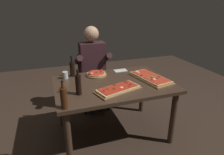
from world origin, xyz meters
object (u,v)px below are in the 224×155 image
at_px(wine_bottle_dark, 64,98).
at_px(oil_bottle_amber, 78,84).
at_px(pizza_rectangular_left, 150,78).
at_px(vinegar_bottle_green, 72,69).
at_px(seated_diner, 93,66).
at_px(tumbler_near_camera, 65,76).
at_px(pizza_round_far, 96,74).
at_px(dining_table, 113,90).
at_px(diner_chair, 92,78).
at_px(pizza_rectangular_front, 118,89).

height_order(wine_bottle_dark, oil_bottle_amber, oil_bottle_amber).
bearing_deg(pizza_rectangular_left, oil_bottle_amber, -171.76).
xyz_separation_m(vinegar_bottle_green, seated_diner, (0.36, 0.35, -0.10)).
bearing_deg(tumbler_near_camera, pizza_rectangular_left, -19.88).
bearing_deg(pizza_round_far, oil_bottle_amber, -123.15).
height_order(dining_table, pizza_rectangular_left, pizza_rectangular_left).
distance_m(pizza_round_far, tumbler_near_camera, 0.40).
xyz_separation_m(wine_bottle_dark, tumbler_near_camera, (0.09, 0.75, -0.07)).
xyz_separation_m(pizza_round_far, oil_bottle_amber, (-0.32, -0.49, 0.10)).
bearing_deg(tumbler_near_camera, pizza_round_far, -2.43).
bearing_deg(vinegar_bottle_green, dining_table, -42.10).
bearing_deg(vinegar_bottle_green, tumbler_near_camera, -148.88).
bearing_deg(wine_bottle_dark, oil_bottle_amber, 54.63).
relative_size(pizza_rectangular_left, diner_chair, 0.72).
distance_m(pizza_rectangular_left, oil_bottle_amber, 0.95).
height_order(pizza_rectangular_front, seated_diner, seated_diner).
xyz_separation_m(dining_table, tumbler_near_camera, (-0.53, 0.33, 0.14)).
bearing_deg(pizza_rectangular_front, pizza_round_far, 101.34).
bearing_deg(oil_bottle_amber, wine_bottle_dark, -125.37).
height_order(pizza_round_far, tumbler_near_camera, tumbler_near_camera).
distance_m(dining_table, vinegar_bottle_green, 0.62).
bearing_deg(wine_bottle_dark, dining_table, 33.96).
distance_m(oil_bottle_amber, diner_chair, 1.16).
xyz_separation_m(pizza_rectangular_left, diner_chair, (-0.55, 0.89, -0.27)).
relative_size(pizza_rectangular_front, wine_bottle_dark, 2.04).
distance_m(pizza_rectangular_left, pizza_round_far, 0.71).
xyz_separation_m(diner_chair, seated_diner, (-0.00, -0.12, 0.26)).
height_order(pizza_rectangular_front, pizza_rectangular_left, same).
distance_m(pizza_round_far, wine_bottle_dark, 0.89).
bearing_deg(oil_bottle_amber, seated_diner, 67.43).
xyz_separation_m(pizza_round_far, vinegar_bottle_green, (-0.30, 0.08, 0.08)).
bearing_deg(diner_chair, pizza_round_far, -96.36).
height_order(pizza_rectangular_left, wine_bottle_dark, wine_bottle_dark).
bearing_deg(seated_diner, oil_bottle_amber, -112.57).
xyz_separation_m(dining_table, vinegar_bottle_green, (-0.43, 0.39, 0.20)).
distance_m(dining_table, wine_bottle_dark, 0.78).
xyz_separation_m(pizza_round_far, diner_chair, (0.06, 0.54, -0.27)).
height_order(dining_table, vinegar_bottle_green, vinegar_bottle_green).
distance_m(wine_bottle_dark, seated_diner, 1.28).
relative_size(dining_table, pizza_rectangular_front, 2.50).
relative_size(pizza_round_far, diner_chair, 0.31).
distance_m(dining_table, pizza_round_far, 0.36).
relative_size(pizza_rectangular_left, pizza_round_far, 2.30).
bearing_deg(dining_table, pizza_round_far, 112.84).
height_order(oil_bottle_amber, seated_diner, seated_diner).
bearing_deg(oil_bottle_amber, pizza_rectangular_left, 8.24).
distance_m(pizza_rectangular_left, diner_chair, 1.09).
bearing_deg(diner_chair, tumbler_near_camera, -131.34).
height_order(vinegar_bottle_green, diner_chair, vinegar_bottle_green).
bearing_deg(seated_diner, tumbler_near_camera, -138.73).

